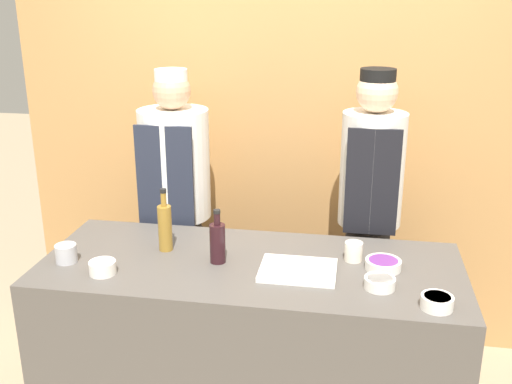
% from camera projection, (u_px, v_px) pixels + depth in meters
% --- Properties ---
extents(cabinet_wall, '(3.07, 0.18, 2.40)m').
position_uv_depth(cabinet_wall, '(282.00, 140.00, 3.50)').
color(cabinet_wall, '#B7844C').
rests_on(cabinet_wall, ground_plane).
extents(counter, '(1.85, 0.75, 0.90)m').
position_uv_depth(counter, '(251.00, 351.00, 2.77)').
color(counter, '#514C47').
rests_on(counter, ground_plane).
extents(sauce_bowl_red, '(0.12, 0.12, 0.05)m').
position_uv_depth(sauce_bowl_red, '(437.00, 301.00, 2.25)').
color(sauce_bowl_red, white).
rests_on(sauce_bowl_red, counter).
extents(sauce_bowl_brown, '(0.13, 0.13, 0.05)m').
position_uv_depth(sauce_bowl_brown, '(380.00, 282.00, 2.40)').
color(sauce_bowl_brown, white).
rests_on(sauce_bowl_brown, counter).
extents(sauce_bowl_orange, '(0.11, 0.11, 0.06)m').
position_uv_depth(sauce_bowl_orange, '(102.00, 267.00, 2.52)').
color(sauce_bowl_orange, white).
rests_on(sauce_bowl_orange, counter).
extents(sauce_bowl_purple, '(0.15, 0.15, 0.04)m').
position_uv_depth(sauce_bowl_purple, '(383.00, 264.00, 2.56)').
color(sauce_bowl_purple, white).
rests_on(sauce_bowl_purple, counter).
extents(cutting_board, '(0.32, 0.25, 0.02)m').
position_uv_depth(cutting_board, '(298.00, 270.00, 2.53)').
color(cutting_board, white).
rests_on(cutting_board, counter).
extents(bottle_wine, '(0.07, 0.07, 0.24)m').
position_uv_depth(bottle_wine, '(218.00, 242.00, 2.61)').
color(bottle_wine, black).
rests_on(bottle_wine, counter).
extents(bottle_vinegar, '(0.06, 0.06, 0.30)m').
position_uv_depth(bottle_vinegar, '(165.00, 226.00, 2.72)').
color(bottle_vinegar, olive).
rests_on(bottle_vinegar, counter).
extents(cup_cream, '(0.08, 0.08, 0.09)m').
position_uv_depth(cup_cream, '(354.00, 251.00, 2.64)').
color(cup_cream, silver).
rests_on(cup_cream, counter).
extents(cup_steel, '(0.09, 0.09, 0.08)m').
position_uv_depth(cup_steel, '(66.00, 253.00, 2.62)').
color(cup_steel, '#B7B7BC').
rests_on(cup_steel, counter).
extents(chef_left, '(0.37, 0.37, 1.66)m').
position_uv_depth(chef_left, '(177.00, 211.00, 3.27)').
color(chef_left, '#28282D').
rests_on(chef_left, ground_plane).
extents(chef_right, '(0.32, 0.32, 1.68)m').
position_uv_depth(chef_right, '(369.00, 217.00, 3.09)').
color(chef_right, '#28282D').
rests_on(chef_right, ground_plane).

